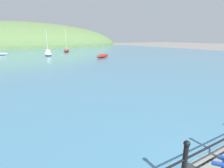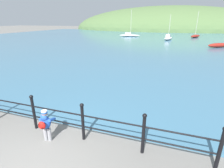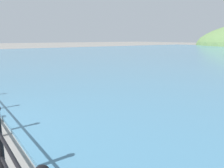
% 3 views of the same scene
% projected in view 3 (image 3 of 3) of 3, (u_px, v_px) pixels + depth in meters
% --- Properties ---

